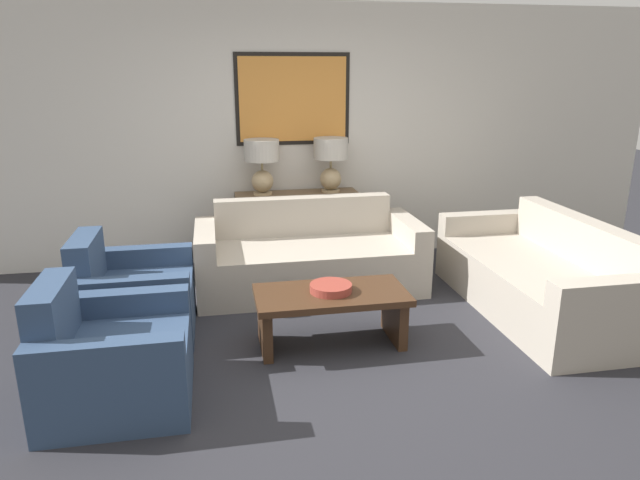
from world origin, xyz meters
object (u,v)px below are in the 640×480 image
table_lamp_left (262,160)px  armchair_near_camera (112,360)px  decorative_bowl (331,288)px  couch_by_side (539,279)px  armchair_near_back_wall (132,299)px  coffee_table (331,306)px  couch_by_back_wall (309,259)px  console_table (298,229)px  table_lamp_right (331,158)px

table_lamp_left → armchair_near_camera: 2.79m
decorative_bowl → armchair_near_camera: bearing=-161.3°
couch_by_side → armchair_near_back_wall: bearing=176.4°
table_lamp_left → coffee_table: bearing=-80.5°
table_lamp_left → couch_by_back_wall: (0.35, -0.70, -0.83)m
console_table → couch_by_back_wall: couch_by_back_wall is taller
console_table → coffee_table: console_table is taller
couch_by_side → decorative_bowl: couch_by_side is taller
table_lamp_right → decorative_bowl: size_ratio=1.79×
table_lamp_left → table_lamp_right: same height
couch_by_side → couch_by_back_wall: bearing=153.6°
couch_by_back_wall → armchair_near_camera: size_ratio=2.35×
console_table → table_lamp_left: 0.81m
table_lamp_left → couch_by_side: table_lamp_left is taller
armchair_near_camera → armchair_near_back_wall: bearing=90.0°
table_lamp_right → couch_by_side: size_ratio=0.27×
couch_by_back_wall → table_lamp_right: bearing=63.3°
couch_by_side → decorative_bowl: 1.90m
coffee_table → armchair_near_camera: 1.56m
coffee_table → couch_by_back_wall: bearing=88.2°
table_lamp_right → table_lamp_left: bearing=180.0°
coffee_table → armchair_near_back_wall: armchair_near_back_wall is taller
table_lamp_left → decorative_bowl: 2.03m
table_lamp_right → decorative_bowl: 2.05m
table_lamp_right → coffee_table: (-0.39, -1.90, -0.81)m
decorative_bowl → couch_by_back_wall: bearing=88.1°
armchair_near_back_wall → table_lamp_right: bearing=36.8°
table_lamp_left → decorative_bowl: (0.31, -1.90, -0.66)m
couch_by_side → armchair_near_camera: 3.45m
couch_by_back_wall → armchair_near_back_wall: couch_by_back_wall is taller
couch_by_side → console_table: bearing=138.7°
table_lamp_right → couch_by_back_wall: 1.15m
table_lamp_left → armchair_near_back_wall: table_lamp_left is taller
coffee_table → armchair_near_camera: armchair_near_camera is taller
couch_by_side → coffee_table: couch_by_side is taller
console_table → couch_by_back_wall: bearing=-90.0°
console_table → armchair_near_back_wall: 2.07m
decorative_bowl → armchair_near_camera: 1.57m
table_lamp_left → coffee_table: size_ratio=0.50×
couch_by_back_wall → couch_by_side: same height
console_table → decorative_bowl: (-0.04, -1.90, 0.07)m
couch_by_back_wall → table_lamp_left: bearing=116.7°
couch_by_side → decorative_bowl: (-1.88, -0.28, 0.17)m
table_lamp_left → couch_by_side: (2.19, -1.61, -0.83)m
couch_by_back_wall → armchair_near_back_wall: 1.67m
table_lamp_left → armchair_near_camera: table_lamp_left is taller
table_lamp_right → armchair_near_back_wall: (-1.87, -1.40, -0.84)m
couch_by_side → armchair_near_back_wall: 3.36m
couch_by_back_wall → couch_by_side: 2.05m
console_table → table_lamp_right: 0.81m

